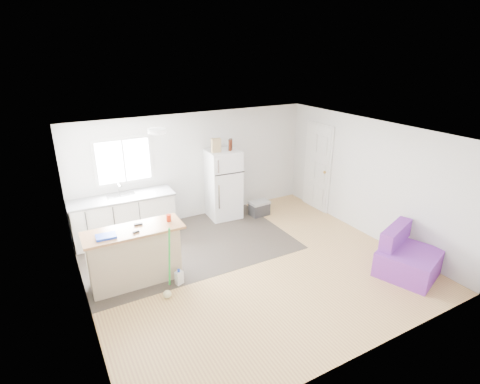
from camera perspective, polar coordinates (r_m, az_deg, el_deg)
name	(u,v)px	position (r m, az deg, el deg)	size (l,w,h in m)	color
room	(252,204)	(6.35, 1.90, -1.91)	(5.51, 5.01, 2.41)	#B07C4A
vinyl_zone	(189,245)	(7.61, -7.85, -8.02)	(4.05, 2.50, 0.00)	#2D2622
window	(124,161)	(7.93, -17.30, 4.55)	(1.18, 0.06, 0.98)	white
interior_door	(317,168)	(9.11, 11.69, 3.66)	(0.11, 0.92, 2.10)	white
ceiling_fixture	(157,131)	(6.60, -12.58, 9.07)	(0.30, 0.30, 0.07)	white
kitchen_cabinets	(124,217)	(7.98, -17.22, -3.67)	(2.07, 0.71, 1.19)	white
peninsula	(135,256)	(6.47, -15.78, -9.32)	(1.59, 0.62, 0.97)	#C0B08B
refrigerator	(223,184)	(8.50, -2.54, 1.19)	(0.74, 0.70, 1.58)	white
cooler	(259,208)	(8.78, 2.96, -2.45)	(0.47, 0.33, 0.35)	#2D2D2F
purple_seat	(406,258)	(7.17, 24.01, -9.19)	(1.19, 1.18, 0.78)	purple
cleaner_jug	(179,278)	(6.44, -9.26, -12.74)	(0.15, 0.13, 0.28)	silver
mop	(168,283)	(6.14, -10.93, -13.49)	(0.21, 0.34, 1.22)	green
red_cup	(169,218)	(6.37, -10.81, -3.89)	(0.08, 0.08, 0.12)	red
blue_tray	(106,236)	(6.11, -19.75, -6.38)	(0.30, 0.22, 0.04)	#1537CB
tool_a	(138,224)	(6.36, -15.25, -4.77)	(0.14, 0.05, 0.03)	black
tool_b	(136,232)	(6.12, -15.58, -5.87)	(0.10, 0.04, 0.03)	black
cardboard_box	(216,145)	(8.09, -3.67, 7.10)	(0.20, 0.10, 0.30)	tan
bottle_left	(230,145)	(8.20, -1.54, 7.15)	(0.07, 0.07, 0.25)	#3D160B
bottle_right	(231,144)	(8.28, -1.40, 7.29)	(0.07, 0.07, 0.25)	#3D160B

